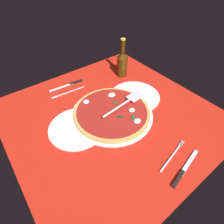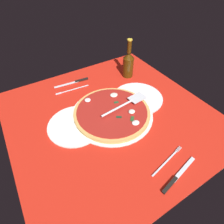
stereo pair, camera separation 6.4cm
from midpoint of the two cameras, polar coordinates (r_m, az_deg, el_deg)
name	(u,v)px [view 1 (the left image)]	position (r cm, az deg, el deg)	size (l,w,h in cm)	color
ground_plane	(111,116)	(87.96, -2.39, -1.25)	(90.96, 90.96, 0.80)	red
checker_pattern	(111,115)	(87.64, -2.40, -1.04)	(90.96, 90.96, 0.10)	silver
pizza_pan	(112,114)	(87.46, -2.09, -0.74)	(38.69, 38.69, 0.80)	silver
dinner_plate_left	(135,96)	(97.74, 5.24, 4.83)	(25.91, 25.91, 1.00)	white
dinner_plate_right	(77,128)	(83.42, -12.98, -4.91)	(24.78, 24.78, 1.00)	white
pizza	(112,112)	(86.55, -2.09, -0.08)	(35.94, 35.94, 3.11)	tan
pizza_server	(125,103)	(87.68, 2.11, 2.84)	(25.73, 6.44, 1.00)	silver
place_setting_near	(69,89)	(106.31, -14.88, 6.94)	(21.29, 15.54, 1.40)	silver
place_setting_far	(178,164)	(74.24, 17.38, -15.19)	(19.63, 16.39, 1.40)	silver
beer_bottle	(122,63)	(110.34, 1.46, 14.86)	(6.17, 6.17, 22.55)	#412507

